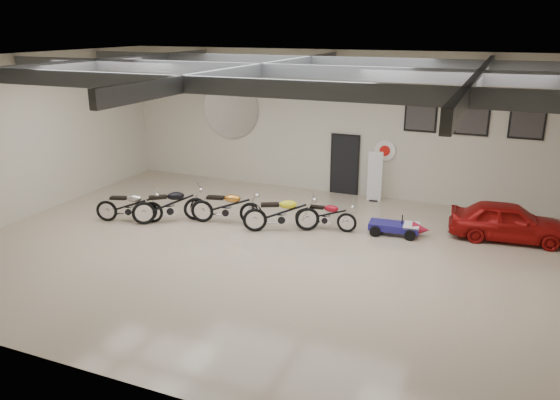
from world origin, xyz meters
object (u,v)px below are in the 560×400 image
at_px(motorcycle_red, 326,215).
at_px(vintage_car, 509,221).
at_px(go_kart, 399,225).
at_px(motorcycle_yellow, 281,213).
at_px(banner_stand, 375,176).
at_px(motorcycle_silver, 129,205).
at_px(motorcycle_black, 169,204).
at_px(motorcycle_gold, 226,206).

xyz_separation_m(motorcycle_red, vintage_car, (4.97, 1.26, 0.07)).
distance_m(motorcycle_red, go_kart, 2.15).
bearing_deg(go_kart, motorcycle_yellow, -167.00).
distance_m(banner_stand, motorcycle_silver, 8.12).
relative_size(motorcycle_silver, go_kart, 1.18).
bearing_deg(vintage_car, motorcycle_silver, 99.53).
bearing_deg(motorcycle_yellow, motorcycle_black, 164.46).
relative_size(motorcycle_black, motorcycle_yellow, 1.01).
xyz_separation_m(banner_stand, motorcycle_yellow, (-1.83, -3.88, -0.32)).
distance_m(motorcycle_silver, motorcycle_gold, 2.99).
bearing_deg(motorcycle_yellow, motorcycle_red, 1.77).
bearing_deg(motorcycle_black, banner_stand, 2.65).
xyz_separation_m(motorcycle_red, go_kart, (2.10, 0.42, -0.16)).
bearing_deg(motorcycle_yellow, go_kart, -8.16).
xyz_separation_m(motorcycle_silver, vintage_car, (10.73, 2.94, 0.01)).
relative_size(motorcycle_silver, motorcycle_yellow, 0.93).
bearing_deg(motorcycle_gold, motorcycle_yellow, -12.68).
bearing_deg(motorcycle_red, vintage_car, 9.79).
distance_m(motorcycle_silver, motorcycle_red, 6.00).
distance_m(banner_stand, go_kart, 3.25).
relative_size(motorcycle_yellow, vintage_car, 0.69).
distance_m(motorcycle_silver, motorcycle_yellow, 4.72).
distance_m(motorcycle_black, motorcycle_yellow, 3.49).
distance_m(banner_stand, vintage_car, 4.77).
distance_m(motorcycle_silver, motorcycle_black, 1.25).
distance_m(banner_stand, motorcycle_black, 6.93).
relative_size(motorcycle_black, motorcycle_gold, 1.02).
relative_size(motorcycle_yellow, go_kart, 1.26).
relative_size(banner_stand, motorcycle_black, 0.80).
xyz_separation_m(motorcycle_gold, motorcycle_red, (2.95, 0.64, -0.09)).
bearing_deg(motorcycle_gold, vintage_car, -0.46).
xyz_separation_m(motorcycle_silver, motorcycle_black, (1.16, 0.46, 0.04)).
relative_size(motorcycle_silver, vintage_car, 0.64).
bearing_deg(motorcycle_yellow, banner_stand, 39.14).
bearing_deg(go_kart, motorcycle_silver, -169.51).
relative_size(motorcycle_gold, go_kart, 1.25).
bearing_deg(motorcycle_silver, banner_stand, 19.28).
bearing_deg(vintage_car, go_kart, 100.47).
distance_m(motorcycle_black, vintage_car, 9.89).
bearing_deg(motorcycle_silver, vintage_car, -3.06).
distance_m(motorcycle_gold, motorcycle_yellow, 1.79).
bearing_deg(motorcycle_red, motorcycle_gold, -172.16).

